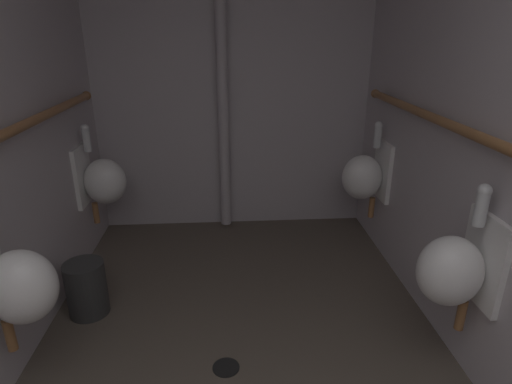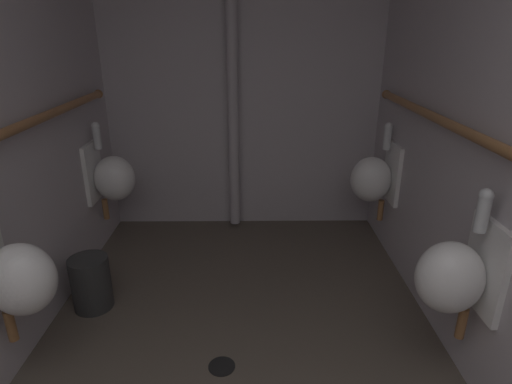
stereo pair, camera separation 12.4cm
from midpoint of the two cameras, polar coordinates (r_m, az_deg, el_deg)
floor at (r=2.35m, az=-0.70°, el=-24.11°), size 2.37×3.80×0.08m
wall_back at (r=3.54m, az=-0.78°, el=16.35°), size 2.37×0.06×2.68m
urinal_left_mid at (r=2.16m, az=-28.19°, el=-10.10°), size 0.32×0.30×0.76m
urinal_left_far at (r=3.31m, az=-17.90°, el=1.96°), size 0.32×0.30×0.76m
urinal_right_mid at (r=2.15m, az=26.75°, el=-9.98°), size 0.32×0.30×0.76m
urinal_right_far at (r=3.27m, az=16.67°, el=1.85°), size 0.32×0.30×0.76m
supply_pipe_right at (r=2.01m, az=31.30°, el=5.22°), size 0.06×3.07×0.06m
standpipe_back_wall at (r=3.43m, az=-2.16°, el=16.19°), size 0.09×0.09×2.63m
floor_drain at (r=2.36m, az=-3.02°, el=-22.40°), size 0.14×0.14×0.01m
waste_bin at (r=2.83m, az=-20.18°, el=-11.45°), size 0.24×0.24×0.34m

